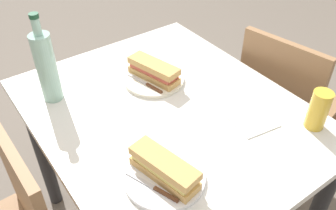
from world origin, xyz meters
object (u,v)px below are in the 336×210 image
object	(u,v)px
baguette_sandwich_near	(164,168)
water_bottle	(46,66)
dining_table	(168,133)
knife_near	(155,188)
plate_far	(154,79)
chair_near	(283,104)
plate_near	(164,178)
baguette_sandwich_far	(154,70)
knife_far	(147,84)
beer_glass	(318,110)

from	to	relation	value
baguette_sandwich_near	water_bottle	xyz separation A→B (m)	(0.55, 0.11, 0.09)
dining_table	knife_near	distance (m)	0.39
dining_table	baguette_sandwich_near	bearing A→B (deg)	142.37
baguette_sandwich_near	plate_far	world-z (taller)	baguette_sandwich_near
chair_near	water_bottle	world-z (taller)	water_bottle
knife_near	water_bottle	bearing A→B (deg)	6.10
plate_near	baguette_sandwich_near	world-z (taller)	baguette_sandwich_near
dining_table	baguette_sandwich_far	xyz separation A→B (m)	(0.17, -0.06, 0.16)
plate_near	knife_far	world-z (taller)	knife_far
chair_near	beer_glass	world-z (taller)	beer_glass
dining_table	knife_near	xyz separation A→B (m)	(-0.27, 0.24, 0.13)
baguette_sandwich_near	knife_near	size ratio (longest dim) A/B	1.31
beer_glass	knife_near	bearing A→B (deg)	81.79
knife_far	baguette_sandwich_near	bearing A→B (deg)	153.24
water_bottle	beer_glass	xyz separation A→B (m)	(-0.66, -0.65, -0.07)
baguette_sandwich_near	baguette_sandwich_far	bearing A→B (deg)	-30.60
water_bottle	plate_far	bearing A→B (deg)	-109.61
knife_near	water_bottle	world-z (taller)	water_bottle
dining_table	plate_far	xyz separation A→B (m)	(0.17, -0.06, 0.12)
beer_glass	baguette_sandwich_near	bearing A→B (deg)	78.85
dining_table	chair_near	world-z (taller)	chair_near
knife_far	water_bottle	distance (m)	0.37
baguette_sandwich_far	water_bottle	world-z (taller)	water_bottle
knife_near	baguette_sandwich_near	bearing A→B (deg)	-65.86
beer_glass	plate_near	bearing A→B (deg)	78.85
baguette_sandwich_near	knife_near	world-z (taller)	baguette_sandwich_near
baguette_sandwich_near	beer_glass	distance (m)	0.55
dining_table	baguette_sandwich_near	world-z (taller)	baguette_sandwich_near
baguette_sandwich_near	knife_far	world-z (taller)	baguette_sandwich_near
plate_far	baguette_sandwich_far	distance (m)	0.04
plate_near	knife_near	world-z (taller)	knife_near
dining_table	water_bottle	distance (m)	0.50
plate_far	plate_near	bearing A→B (deg)	149.40
baguette_sandwich_near	knife_far	distance (m)	0.45
plate_near	baguette_sandwich_near	bearing A→B (deg)	0.00
plate_near	knife_far	bearing A→B (deg)	-26.76
baguette_sandwich_near	baguette_sandwich_far	xyz separation A→B (m)	(0.43, -0.25, 0.00)
baguette_sandwich_near	beer_glass	xyz separation A→B (m)	(-0.11, -0.54, 0.02)
baguette_sandwich_far	beer_glass	bearing A→B (deg)	-151.47
dining_table	chair_near	distance (m)	0.65
plate_near	knife_near	xyz separation A→B (m)	(-0.02, 0.05, 0.01)
baguette_sandwich_near	water_bottle	world-z (taller)	water_bottle
dining_table	water_bottle	bearing A→B (deg)	44.95
chair_near	dining_table	bearing A→B (deg)	85.92
knife_near	knife_far	distance (m)	0.49
baguette_sandwich_far	chair_near	bearing A→B (deg)	-110.95
baguette_sandwich_near	knife_near	bearing A→B (deg)	114.14
chair_near	water_bottle	size ratio (longest dim) A/B	2.59
baguette_sandwich_near	plate_far	distance (m)	0.50
plate_near	beer_glass	world-z (taller)	beer_glass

